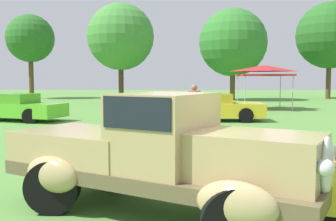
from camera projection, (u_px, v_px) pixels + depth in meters
The scene contains 10 objects.
ground_plane at pixel (207, 216), 5.47m from camera, with size 120.00×120.00×0.00m, color #568C3D.
feature_pickup_truck at pixel (159, 153), 5.50m from camera, with size 4.67×3.43×1.70m.
show_car_lime at pixel (15, 107), 17.80m from camera, with size 4.74×2.90×1.22m.
show_car_yellow at pixel (212, 108), 17.74m from camera, with size 4.45×1.73×1.22m.
spectator_near_truck at pixel (194, 106), 14.23m from camera, with size 0.44×0.46×1.69m.
canopy_tent_left_field at pixel (264, 70), 24.30m from camera, with size 3.07×3.07×2.71m.
treeline_far_left at pixel (30, 39), 37.02m from camera, with size 4.45×4.45×7.86m.
treeline_mid_left at pixel (121, 37), 33.97m from camera, with size 5.72×5.72×8.32m.
treeline_center at pixel (233, 43), 34.34m from camera, with size 5.88×5.88×7.94m.
treeline_mid_right at pixel (330, 35), 36.50m from camera, with size 6.11×6.11×8.91m.
Camera 1 is at (-0.43, -5.35, 1.90)m, focal length 42.44 mm.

